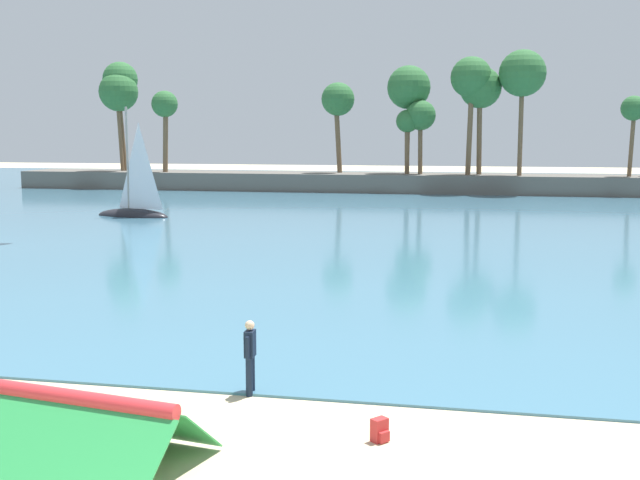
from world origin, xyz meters
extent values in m
cube|color=teal|center=(0.00, 58.41, 0.03)|extent=(220.00, 99.81, 0.06)
cube|color=#605B54|center=(0.00, 68.31, 0.90)|extent=(83.70, 6.00, 1.80)
cylinder|color=brown|center=(4.33, 68.18, 5.85)|extent=(0.59, 0.91, 8.13)
sphere|color=#2D6633|center=(4.33, 68.18, 9.91)|extent=(3.88, 3.88, 3.88)
cylinder|color=brown|center=(-9.37, 69.17, 5.40)|extent=(0.89, 0.52, 7.21)
sphere|color=#2D6633|center=(-9.37, 69.17, 8.99)|extent=(3.26, 3.26, 3.26)
cylinder|color=brown|center=(-26.57, 66.95, 5.19)|extent=(0.73, 0.51, 6.79)
sphere|color=#2D6633|center=(-26.57, 66.95, 8.57)|extent=(2.63, 2.63, 2.63)
cylinder|color=brown|center=(3.46, 67.50, 6.31)|extent=(0.66, 0.49, 9.02)
sphere|color=#2D6633|center=(3.46, 67.50, 10.81)|extent=(3.80, 3.80, 3.80)
cylinder|color=brown|center=(-32.20, 68.92, 6.50)|extent=(0.94, 0.44, 9.40)
sphere|color=#2D6633|center=(-32.20, 68.92, 11.19)|extent=(3.58, 3.58, 3.58)
cylinder|color=brown|center=(-2.46, 69.34, 5.93)|extent=(0.42, 0.54, 8.27)
sphere|color=#2D6633|center=(-2.46, 69.34, 10.06)|extent=(4.18, 4.18, 4.18)
cylinder|color=brown|center=(-1.17, 68.13, 4.58)|extent=(0.50, 0.47, 5.57)
sphere|color=#2D6633|center=(-1.17, 68.13, 7.36)|extent=(2.84, 2.84, 2.84)
cylinder|color=brown|center=(-2.41, 67.92, 4.31)|extent=(0.50, 0.64, 5.04)
sphere|color=#2D6633|center=(-2.41, 67.92, 6.82)|extent=(2.17, 2.17, 2.17)
cylinder|color=brown|center=(17.79, 67.57, 4.85)|extent=(0.56, 0.58, 6.12)
sphere|color=#2D6633|center=(17.79, 67.57, 7.90)|extent=(2.23, 2.23, 2.23)
cylinder|color=brown|center=(-32.12, 68.26, 5.84)|extent=(0.56, 0.74, 8.11)
sphere|color=#2D6633|center=(-32.12, 68.26, 9.89)|extent=(3.99, 3.99, 3.99)
cylinder|color=brown|center=(8.04, 67.15, 6.44)|extent=(0.45, 0.91, 9.30)
sphere|color=#2D6633|center=(8.04, 67.15, 11.09)|extent=(4.25, 4.25, 4.25)
cube|color=green|center=(-2.22, 3.89, 0.58)|extent=(4.28, 1.91, 1.02)
cube|color=green|center=(-1.99, 5.31, 0.58)|extent=(4.28, 1.91, 1.02)
cylinder|color=red|center=(-2.11, 4.60, 1.16)|extent=(3.92, 0.91, 0.29)
cylinder|color=#141E33|center=(-0.23, 8.51, 0.43)|extent=(0.15, 0.15, 0.86)
cylinder|color=#141E33|center=(-0.24, 8.73, 0.43)|extent=(0.15, 0.15, 0.86)
cube|color=#141E33|center=(-0.23, 8.62, 1.15)|extent=(0.22, 0.35, 0.58)
sphere|color=beige|center=(-0.23, 8.62, 1.56)|extent=(0.21, 0.21, 0.21)
cylinder|color=#141E33|center=(-0.22, 8.39, 1.11)|extent=(0.09, 0.09, 0.50)
cylinder|color=#141E33|center=(-0.25, 8.85, 1.11)|extent=(0.09, 0.09, 0.50)
cube|color=red|center=(2.87, 6.60, 0.22)|extent=(0.35, 0.36, 0.44)
cube|color=red|center=(2.97, 6.51, 0.12)|extent=(0.20, 0.22, 0.20)
ellipsoid|color=black|center=(-18.58, 41.93, 0.06)|extent=(5.66, 2.50, 1.09)
cylinder|color=gray|center=(-18.85, 41.97, 4.03)|extent=(0.16, 0.16, 6.84)
pyramid|color=silver|center=(-17.93, 41.82, 3.51)|extent=(2.46, 0.56, 5.81)
camera|label=1|loc=(4.59, -7.22, 5.69)|focal=43.79mm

